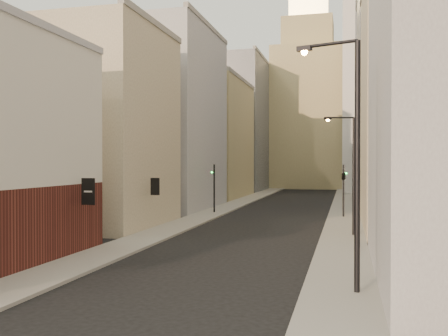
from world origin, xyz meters
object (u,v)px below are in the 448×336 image
at_px(streetlamp_near, 351,149).
at_px(traffic_light_left, 214,179).
at_px(clock_tower, 308,101).
at_px(traffic_light_right, 344,177).
at_px(streetlamp_mid, 351,168).
at_px(white_tower, 367,84).

xyz_separation_m(streetlamp_near, traffic_light_left, (-13.24, 28.63, -2.19)).
height_order(clock_tower, streetlamp_near, clock_tower).
height_order(traffic_light_left, traffic_light_right, same).
height_order(streetlamp_mid, traffic_light_right, streetlamp_mid).
distance_m(clock_tower, traffic_light_left, 56.39).
distance_m(white_tower, streetlamp_near, 70.22).
bearing_deg(clock_tower, streetlamp_mid, -83.21).
xyz_separation_m(traffic_light_left, traffic_light_right, (12.79, -1.04, 0.26)).
distance_m(clock_tower, streetlamp_near, 84.19).
bearing_deg(traffic_light_right, streetlamp_mid, 81.55).
distance_m(clock_tower, traffic_light_right, 57.56).
height_order(streetlamp_near, traffic_light_right, streetlamp_near).
xyz_separation_m(clock_tower, traffic_light_right, (7.45, -55.38, -13.81)).
height_order(streetlamp_near, streetlamp_mid, streetlamp_near).
xyz_separation_m(white_tower, streetlamp_near, (-3.10, -68.97, -12.86)).
relative_size(clock_tower, traffic_light_right, 8.98).
bearing_deg(clock_tower, white_tower, -51.84).
bearing_deg(streetlamp_mid, clock_tower, 79.01).
distance_m(white_tower, traffic_light_right, 44.09).
relative_size(streetlamp_mid, traffic_light_left, 1.68).
xyz_separation_m(streetlamp_near, streetlamp_mid, (0.12, 15.69, -0.95)).
xyz_separation_m(clock_tower, traffic_light_left, (-5.34, -54.34, -14.08)).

